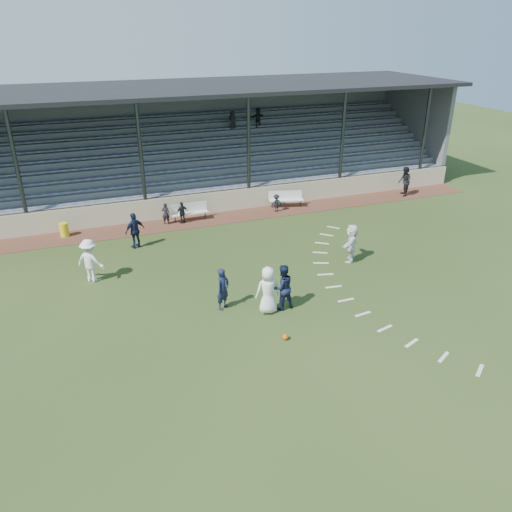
{
  "coord_description": "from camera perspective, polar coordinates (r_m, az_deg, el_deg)",
  "views": [
    {
      "loc": [
        -6.48,
        -14.71,
        9.89
      ],
      "look_at": [
        0.0,
        2.5,
        1.3
      ],
      "focal_mm": 35.0,
      "sensor_mm": 36.0,
      "label": 1
    }
  ],
  "objects": [
    {
      "name": "retaining_wall",
      "position": [
        28.6,
        -6.44,
        5.93
      ],
      "size": [
        34.0,
        0.18,
        1.2
      ],
      "primitive_type": "cube",
      "color": "#C2B895",
      "rests_on": "ground"
    },
    {
      "name": "player_white_back",
      "position": [
        22.96,
        10.85,
        1.48
      ],
      "size": [
        1.48,
        1.58,
        1.77
      ],
      "primitive_type": "imported",
      "rotation": [
        0.0,
        0.0,
        3.99
      ],
      "color": "white",
      "rests_on": "ground"
    },
    {
      "name": "cinder_track",
      "position": [
        27.84,
        -5.83,
        4.12
      ],
      "size": [
        34.0,
        2.0,
        0.02
      ],
      "primitive_type": "cube",
      "color": "#512B20",
      "rests_on": "ground"
    },
    {
      "name": "ground",
      "position": [
        18.87,
        2.69,
        -6.6
      ],
      "size": [
        90.0,
        90.0,
        0.0
      ],
      "primitive_type": "plane",
      "color": "#2C3D18",
      "rests_on": "ground"
    },
    {
      "name": "grandstand",
      "position": [
        32.56,
        -8.72,
        11.11
      ],
      "size": [
        34.6,
        9.0,
        6.61
      ],
      "color": "slate",
      "rests_on": "ground"
    },
    {
      "name": "trash_bin",
      "position": [
        27.2,
        -21.07,
        2.82
      ],
      "size": [
        0.44,
        0.44,
        0.71
      ],
      "primitive_type": "cylinder",
      "color": "gold",
      "rests_on": "cinder_track"
    },
    {
      "name": "bench_left",
      "position": [
        27.7,
        -7.61,
        5.18
      ],
      "size": [
        2.01,
        0.51,
        0.95
      ],
      "rotation": [
        0.0,
        0.0,
        0.03
      ],
      "color": "silver",
      "rests_on": "cinder_track"
    },
    {
      "name": "sub_right",
      "position": [
        28.81,
        2.34,
        6.08
      ],
      "size": [
        0.7,
        0.45,
        1.03
      ],
      "primitive_type": "imported",
      "rotation": [
        0.0,
        0.0,
        3.25
      ],
      "color": "black",
      "rests_on": "cinder_track"
    },
    {
      "name": "player_white_lead",
      "position": [
        18.51,
        1.37,
        -3.92
      ],
      "size": [
        0.95,
        0.66,
        1.86
      ],
      "primitive_type": "imported",
      "rotation": [
        0.0,
        0.0,
        3.06
      ],
      "color": "white",
      "rests_on": "ground"
    },
    {
      "name": "player_navy_wing",
      "position": [
        24.63,
        -13.66,
        2.85
      ],
      "size": [
        1.12,
        0.81,
        1.76
      ],
      "primitive_type": "imported",
      "rotation": [
        0.0,
        0.0,
        3.55
      ],
      "color": "#131934",
      "rests_on": "ground"
    },
    {
      "name": "player_white_wing",
      "position": [
        21.84,
        -18.42,
        -0.51
      ],
      "size": [
        1.39,
        1.29,
        1.89
      ],
      "primitive_type": "imported",
      "rotation": [
        0.0,
        0.0,
        2.5
      ],
      "color": "white",
      "rests_on": "ground"
    },
    {
      "name": "official",
      "position": [
        32.81,
        16.61,
        8.17
      ],
      "size": [
        0.99,
        1.09,
        1.84
      ],
      "primitive_type": "imported",
      "rotation": [
        0.0,
        0.0,
        4.31
      ],
      "color": "black",
      "rests_on": "cinder_track"
    },
    {
      "name": "player_navy_mid",
      "position": [
        18.78,
        3.03,
        -3.58
      ],
      "size": [
        0.94,
        0.76,
        1.81
      ],
      "primitive_type": "imported",
      "rotation": [
        0.0,
        0.0,
        3.23
      ],
      "color": "#131934",
      "rests_on": "ground"
    },
    {
      "name": "player_navy_lead",
      "position": [
        18.83,
        -3.8,
        -3.77
      ],
      "size": [
        0.73,
        0.68,
        1.67
      ],
      "primitive_type": "imported",
      "rotation": [
        0.0,
        0.0,
        0.62
      ],
      "color": "#131934",
      "rests_on": "ground"
    },
    {
      "name": "sub_left_near",
      "position": [
        27.33,
        -10.27,
        4.8
      ],
      "size": [
        0.51,
        0.44,
        1.19
      ],
      "primitive_type": "imported",
      "rotation": [
        0.0,
        0.0,
        2.71
      ],
      "color": "black",
      "rests_on": "cinder_track"
    },
    {
      "name": "sub_left_far",
      "position": [
        27.3,
        -8.42,
        4.93
      ],
      "size": [
        0.77,
        0.5,
        1.21
      ],
      "primitive_type": "imported",
      "rotation": [
        0.0,
        0.0,
        3.46
      ],
      "color": "black",
      "rests_on": "cinder_track"
    },
    {
      "name": "bench_right",
      "position": [
        29.62,
        3.42,
        6.69
      ],
      "size": [
        2.04,
        0.94,
        0.95
      ],
      "rotation": [
        0.0,
        0.0,
        -0.25
      ],
      "color": "silver",
      "rests_on": "cinder_track"
    },
    {
      "name": "football",
      "position": [
        17.4,
        3.38,
        -9.21
      ],
      "size": [
        0.22,
        0.22,
        0.22
      ],
      "primitive_type": "sphere",
      "color": "#C5540B",
      "rests_on": "ground"
    },
    {
      "name": "penalty_arc",
      "position": [
        20.65,
        13.3,
        -4.3
      ],
      "size": [
        3.89,
        14.63,
        0.01
      ],
      "color": "silver",
      "rests_on": "ground"
    }
  ]
}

